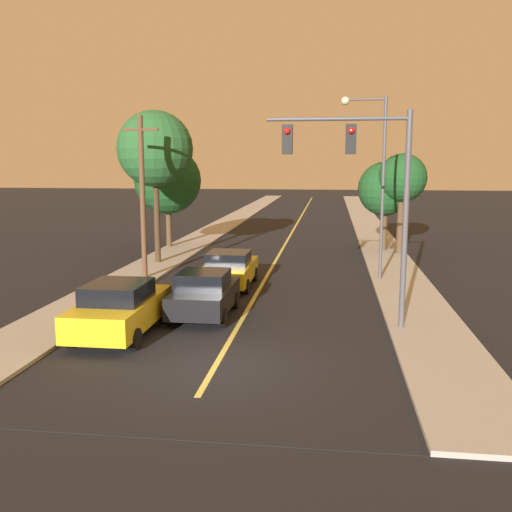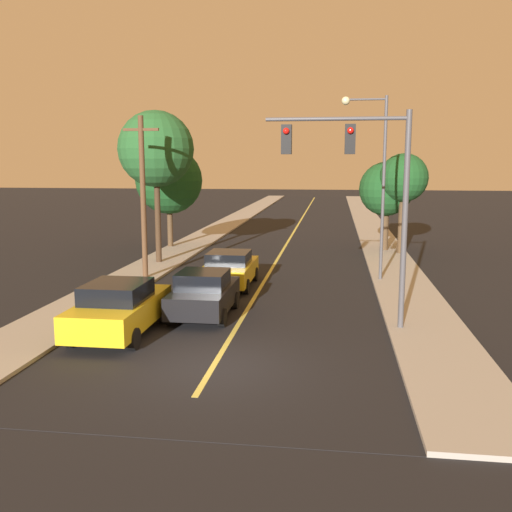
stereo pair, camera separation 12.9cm
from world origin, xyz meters
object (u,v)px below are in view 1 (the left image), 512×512
at_px(streetlamp_right, 374,165).
at_px(tree_right_far, 402,179).
at_px(tree_left_near, 168,181).
at_px(tree_right_near, 385,189).
at_px(car_near_lane_front, 204,294).
at_px(car_outer_lane_front, 120,308).
at_px(tree_left_far, 155,149).
at_px(traffic_signal_mast, 363,176).
at_px(utility_pole_left, 142,195).
at_px(car_near_lane_second, 229,269).

height_order(streetlamp_right, tree_right_far, streetlamp_right).
height_order(tree_left_near, tree_right_near, tree_left_near).
bearing_deg(car_near_lane_front, tree_right_far, 60.51).
relative_size(car_outer_lane_front, tree_left_far, 0.58).
height_order(traffic_signal_mast, tree_right_far, traffic_signal_mast).
bearing_deg(tree_left_far, streetlamp_right, -15.66).
bearing_deg(tree_right_far, tree_right_near, 127.26).
distance_m(tree_left_far, tree_right_near, 13.62).
distance_m(streetlamp_right, tree_left_far, 11.22).
height_order(traffic_signal_mast, utility_pole_left, utility_pole_left).
distance_m(car_outer_lane_front, tree_left_far, 13.52).
bearing_deg(car_outer_lane_front, car_near_lane_second, 73.78).
height_order(car_near_lane_second, traffic_signal_mast, traffic_signal_mast).
height_order(car_near_lane_front, utility_pole_left, utility_pole_left).
height_order(car_near_lane_second, utility_pole_left, utility_pole_left).
distance_m(tree_left_near, tree_right_far, 13.97).
bearing_deg(car_near_lane_second, tree_right_far, 49.69).
bearing_deg(car_outer_lane_front, tree_right_far, 58.62).
bearing_deg(car_near_lane_front, traffic_signal_mast, -8.84).
relative_size(car_near_lane_front, car_near_lane_second, 0.93).
bearing_deg(car_near_lane_front, car_outer_lane_front, -131.30).
distance_m(car_outer_lane_front, tree_left_near, 18.47).
xyz_separation_m(car_near_lane_second, streetlamp_right, (6.07, 1.97, 4.39)).
bearing_deg(tree_right_near, tree_left_near, -178.74).
relative_size(car_near_lane_second, tree_right_near, 0.81).
relative_size(car_outer_lane_front, streetlamp_right, 0.57).
bearing_deg(car_near_lane_front, tree_left_near, 110.29).
xyz_separation_m(car_near_lane_front, tree_left_near, (-5.70, 15.41, 3.38)).
xyz_separation_m(streetlamp_right, tree_left_far, (-10.78, 3.02, 0.77)).
relative_size(traffic_signal_mast, tree_left_near, 1.10).
height_order(car_near_lane_front, car_outer_lane_front, car_outer_lane_front).
relative_size(car_near_lane_front, tree_left_far, 0.50).
bearing_deg(utility_pole_left, tree_right_far, 35.55).
distance_m(car_near_lane_second, traffic_signal_mast, 8.72).
xyz_separation_m(car_near_lane_front, tree_right_near, (7.40, 15.70, 2.91)).
relative_size(tree_left_near, tree_right_far, 1.08).
bearing_deg(streetlamp_right, tree_right_near, 81.51).
xyz_separation_m(car_near_lane_front, car_outer_lane_front, (-2.11, -2.41, 0.04)).
height_order(streetlamp_right, tree_left_far, streetlamp_right).
distance_m(traffic_signal_mast, tree_right_far, 15.70).
xyz_separation_m(utility_pole_left, tree_right_near, (11.46, 9.91, -0.15)).
distance_m(traffic_signal_mast, utility_pole_left, 11.42).
bearing_deg(car_outer_lane_front, tree_left_far, 101.91).
bearing_deg(streetlamp_right, car_near_lane_front, -131.65).
distance_m(car_near_lane_second, tree_left_near, 12.46).
xyz_separation_m(tree_left_far, tree_right_far, (12.95, 4.73, -1.58)).
height_order(car_near_lane_front, traffic_signal_mast, traffic_signal_mast).
bearing_deg(tree_left_near, utility_pole_left, -80.34).
distance_m(tree_left_near, tree_left_far, 5.91).
height_order(traffic_signal_mast, streetlamp_right, streetlamp_right).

